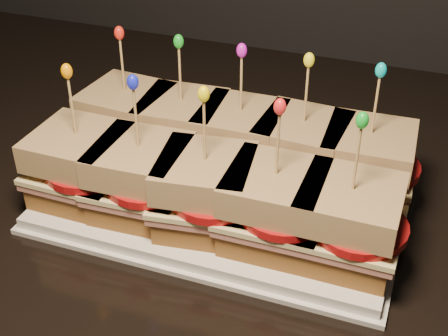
% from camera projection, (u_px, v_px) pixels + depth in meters
% --- Properties ---
extents(granite_slab, '(2.34, 0.75, 0.04)m').
position_uv_depth(granite_slab, '(269.00, 172.00, 0.83)').
color(granite_slab, black).
rests_on(granite_slab, cabinet).
extents(platter, '(0.40, 0.25, 0.02)m').
position_uv_depth(platter, '(224.00, 201.00, 0.74)').
color(platter, white).
rests_on(platter, granite_slab).
extents(platter_rim, '(0.41, 0.26, 0.01)m').
position_uv_depth(platter_rim, '(224.00, 205.00, 0.74)').
color(platter_rim, white).
rests_on(platter_rim, granite_slab).
extents(sandwich_0_bread_bot, '(0.10, 0.10, 0.03)m').
position_uv_depth(sandwich_0_bread_bot, '(129.00, 139.00, 0.81)').
color(sandwich_0_bread_bot, '#5F2F13').
rests_on(sandwich_0_bread_bot, platter).
extents(sandwich_0_ham, '(0.11, 0.11, 0.01)m').
position_uv_depth(sandwich_0_ham, '(128.00, 127.00, 0.80)').
color(sandwich_0_ham, '#B7655A').
rests_on(sandwich_0_ham, sandwich_0_bread_bot).
extents(sandwich_0_cheese, '(0.12, 0.11, 0.01)m').
position_uv_depth(sandwich_0_cheese, '(128.00, 122.00, 0.80)').
color(sandwich_0_cheese, '#F5E69F').
rests_on(sandwich_0_cheese, sandwich_0_ham).
extents(sandwich_0_tomato, '(0.10, 0.10, 0.01)m').
position_uv_depth(sandwich_0_tomato, '(134.00, 121.00, 0.79)').
color(sandwich_0_tomato, '#B01113').
rests_on(sandwich_0_tomato, sandwich_0_cheese).
extents(sandwich_0_bread_top, '(0.11, 0.11, 0.03)m').
position_uv_depth(sandwich_0_bread_top, '(126.00, 102.00, 0.78)').
color(sandwich_0_bread_top, brown).
rests_on(sandwich_0_bread_top, sandwich_0_tomato).
extents(sandwich_0_pick, '(0.00, 0.00, 0.09)m').
position_uv_depth(sandwich_0_pick, '(123.00, 68.00, 0.76)').
color(sandwich_0_pick, tan).
rests_on(sandwich_0_pick, sandwich_0_bread_top).
extents(sandwich_0_frill, '(0.01, 0.01, 0.02)m').
position_uv_depth(sandwich_0_frill, '(119.00, 33.00, 0.73)').
color(sandwich_0_frill, red).
rests_on(sandwich_0_frill, sandwich_0_pick).
extents(sandwich_1_bread_bot, '(0.10, 0.10, 0.03)m').
position_uv_depth(sandwich_1_bread_bot, '(183.00, 149.00, 0.79)').
color(sandwich_1_bread_bot, '#5F2F13').
rests_on(sandwich_1_bread_bot, platter).
extents(sandwich_1_ham, '(0.11, 0.11, 0.01)m').
position_uv_depth(sandwich_1_ham, '(183.00, 137.00, 0.78)').
color(sandwich_1_ham, '#B7655A').
rests_on(sandwich_1_ham, sandwich_1_bread_bot).
extents(sandwich_1_cheese, '(0.11, 0.11, 0.01)m').
position_uv_depth(sandwich_1_cheese, '(182.00, 133.00, 0.78)').
color(sandwich_1_cheese, '#F5E69F').
rests_on(sandwich_1_cheese, sandwich_1_ham).
extents(sandwich_1_tomato, '(0.10, 0.10, 0.01)m').
position_uv_depth(sandwich_1_tomato, '(189.00, 131.00, 0.76)').
color(sandwich_1_tomato, '#B01113').
rests_on(sandwich_1_tomato, sandwich_1_cheese).
extents(sandwich_1_bread_top, '(0.10, 0.10, 0.03)m').
position_uv_depth(sandwich_1_bread_top, '(182.00, 112.00, 0.76)').
color(sandwich_1_bread_top, brown).
rests_on(sandwich_1_bread_top, sandwich_1_tomato).
extents(sandwich_1_pick, '(0.00, 0.00, 0.09)m').
position_uv_depth(sandwich_1_pick, '(180.00, 77.00, 0.73)').
color(sandwich_1_pick, tan).
rests_on(sandwich_1_pick, sandwich_1_bread_top).
extents(sandwich_1_frill, '(0.01, 0.01, 0.02)m').
position_uv_depth(sandwich_1_frill, '(179.00, 41.00, 0.71)').
color(sandwich_1_frill, green).
rests_on(sandwich_1_frill, sandwich_1_pick).
extents(sandwich_2_bread_bot, '(0.10, 0.10, 0.03)m').
position_uv_depth(sandwich_2_bread_bot, '(240.00, 160.00, 0.77)').
color(sandwich_2_bread_bot, '#5F2F13').
rests_on(sandwich_2_bread_bot, platter).
extents(sandwich_2_ham, '(0.11, 0.10, 0.01)m').
position_uv_depth(sandwich_2_ham, '(240.00, 148.00, 0.76)').
color(sandwich_2_ham, '#B7655A').
rests_on(sandwich_2_ham, sandwich_2_bread_bot).
extents(sandwich_2_cheese, '(0.11, 0.10, 0.01)m').
position_uv_depth(sandwich_2_cheese, '(240.00, 143.00, 0.75)').
color(sandwich_2_cheese, '#F5E69F').
rests_on(sandwich_2_cheese, sandwich_2_ham).
extents(sandwich_2_tomato, '(0.10, 0.10, 0.01)m').
position_uv_depth(sandwich_2_tomato, '(248.00, 142.00, 0.74)').
color(sandwich_2_tomato, '#B01113').
rests_on(sandwich_2_tomato, sandwich_2_cheese).
extents(sandwich_2_bread_top, '(0.10, 0.10, 0.03)m').
position_uv_depth(sandwich_2_bread_top, '(241.00, 123.00, 0.74)').
color(sandwich_2_bread_top, brown).
rests_on(sandwich_2_bread_top, sandwich_2_tomato).
extents(sandwich_2_pick, '(0.00, 0.00, 0.09)m').
position_uv_depth(sandwich_2_pick, '(241.00, 87.00, 0.71)').
color(sandwich_2_pick, tan).
rests_on(sandwich_2_pick, sandwich_2_bread_top).
extents(sandwich_2_frill, '(0.01, 0.01, 0.02)m').
position_uv_depth(sandwich_2_frill, '(242.00, 50.00, 0.69)').
color(sandwich_2_frill, '#CE15CD').
rests_on(sandwich_2_frill, sandwich_2_pick).
extents(sandwich_3_bread_bot, '(0.10, 0.10, 0.03)m').
position_uv_depth(sandwich_3_bread_bot, '(300.00, 172.00, 0.75)').
color(sandwich_3_bread_bot, '#5F2F13').
rests_on(sandwich_3_bread_bot, platter).
extents(sandwich_3_ham, '(0.11, 0.11, 0.01)m').
position_uv_depth(sandwich_3_ham, '(301.00, 160.00, 0.74)').
color(sandwich_3_ham, '#B7655A').
rests_on(sandwich_3_ham, sandwich_3_bread_bot).
extents(sandwich_3_cheese, '(0.11, 0.11, 0.01)m').
position_uv_depth(sandwich_3_cheese, '(301.00, 155.00, 0.73)').
color(sandwich_3_cheese, '#F5E69F').
rests_on(sandwich_3_cheese, sandwich_3_ham).
extents(sandwich_3_tomato, '(0.10, 0.10, 0.01)m').
position_uv_depth(sandwich_3_tomato, '(311.00, 154.00, 0.72)').
color(sandwich_3_tomato, '#B01113').
rests_on(sandwich_3_tomato, sandwich_3_cheese).
extents(sandwich_3_bread_top, '(0.10, 0.10, 0.03)m').
position_uv_depth(sandwich_3_bread_top, '(303.00, 134.00, 0.72)').
color(sandwich_3_bread_top, brown).
rests_on(sandwich_3_bread_top, sandwich_3_tomato).
extents(sandwich_3_pick, '(0.00, 0.00, 0.09)m').
position_uv_depth(sandwich_3_pick, '(306.00, 98.00, 0.69)').
color(sandwich_3_pick, tan).
rests_on(sandwich_3_pick, sandwich_3_bread_top).
extents(sandwich_3_frill, '(0.01, 0.01, 0.02)m').
position_uv_depth(sandwich_3_frill, '(309.00, 60.00, 0.67)').
color(sandwich_3_frill, yellow).
rests_on(sandwich_3_frill, sandwich_3_pick).
extents(sandwich_4_bread_bot, '(0.10, 0.10, 0.03)m').
position_uv_depth(sandwich_4_bread_bot, '(364.00, 185.00, 0.72)').
color(sandwich_4_bread_bot, '#5F2F13').
rests_on(sandwich_4_bread_bot, platter).
extents(sandwich_4_ham, '(0.11, 0.10, 0.01)m').
position_uv_depth(sandwich_4_ham, '(366.00, 172.00, 0.71)').
color(sandwich_4_ham, '#B7655A').
rests_on(sandwich_4_ham, sandwich_4_bread_bot).
extents(sandwich_4_cheese, '(0.11, 0.11, 0.01)m').
position_uv_depth(sandwich_4_cheese, '(366.00, 167.00, 0.71)').
color(sandwich_4_cheese, '#F5E69F').
rests_on(sandwich_4_cheese, sandwich_4_ham).
extents(sandwich_4_tomato, '(0.10, 0.10, 0.01)m').
position_uv_depth(sandwich_4_tomato, '(377.00, 166.00, 0.70)').
color(sandwich_4_tomato, '#B01113').
rests_on(sandwich_4_tomato, sandwich_4_cheese).
extents(sandwich_4_bread_top, '(0.10, 0.10, 0.03)m').
position_uv_depth(sandwich_4_bread_top, '(370.00, 146.00, 0.69)').
color(sandwich_4_bread_top, brown).
rests_on(sandwich_4_bread_top, sandwich_4_tomato).
extents(sandwich_4_pick, '(0.00, 0.00, 0.09)m').
position_uv_depth(sandwich_4_pick, '(375.00, 109.00, 0.67)').
color(sandwich_4_pick, tan).
rests_on(sandwich_4_pick, sandwich_4_bread_top).
extents(sandwich_4_frill, '(0.01, 0.01, 0.02)m').
position_uv_depth(sandwich_4_frill, '(381.00, 70.00, 0.64)').
color(sandwich_4_frill, '#06B6BD').
rests_on(sandwich_4_frill, sandwich_4_pick).
extents(sandwich_5_bread_bot, '(0.10, 0.10, 0.03)m').
position_uv_depth(sandwich_5_bread_bot, '(84.00, 186.00, 0.72)').
color(sandwich_5_bread_bot, '#5F2F13').
rests_on(sandwich_5_bread_bot, platter).
extents(sandwich_5_ham, '(0.11, 0.10, 0.01)m').
position_uv_depth(sandwich_5_ham, '(82.00, 173.00, 0.71)').
color(sandwich_5_ham, '#B7655A').
rests_on(sandwich_5_ham, sandwich_5_bread_bot).
extents(sandwich_5_cheese, '(0.11, 0.10, 0.01)m').
position_uv_depth(sandwich_5_cheese, '(81.00, 168.00, 0.71)').
color(sandwich_5_cheese, '#F5E69F').
rests_on(sandwich_5_cheese, sandwich_5_ham).
extents(sandwich_5_tomato, '(0.10, 0.10, 0.01)m').
position_uv_depth(sandwich_5_tomato, '(87.00, 167.00, 0.70)').
color(sandwich_5_tomato, '#B01113').
rests_on(sandwich_5_tomato, sandwich_5_cheese).
extents(sandwich_5_bread_top, '(0.10, 0.10, 0.03)m').
position_uv_depth(sandwich_5_bread_top, '(78.00, 147.00, 0.69)').
color(sandwich_5_bread_top, brown).
rests_on(sandwich_5_bread_top, sandwich_5_tomato).
extents(sandwich_5_pick, '(0.00, 0.00, 0.09)m').
position_uv_depth(sandwich_5_pick, '(72.00, 110.00, 0.67)').
color(sandwich_5_pick, tan).
rests_on(sandwich_5_pick, sandwich_5_bread_top).
extents(sandwich_5_frill, '(0.01, 0.01, 0.02)m').
position_uv_depth(sandwich_5_frill, '(67.00, 71.00, 0.64)').
color(sandwich_5_frill, '#FD8F02').
rests_on(sandwich_5_frill, sandwich_5_pick).
extents(sandwich_6_bread_bot, '(0.10, 0.10, 0.03)m').
position_uv_depth(sandwich_6_bread_bot, '(143.00, 199.00, 0.70)').
color(sandwich_6_bread_bot, '#5F2F13').
rests_on(sandwich_6_bread_bot, platter).
extents(sandwich_6_ham, '(0.11, 0.11, 0.01)m').
position_uv_depth(sandwich_6_ham, '(142.00, 186.00, 0.69)').
color(sandwich_6_ham, '#B7655A').
rests_on(sandwich_6_ham, sandwich_6_bread_bot).
extents(sandwich_6_cheese, '(0.11, 0.11, 0.01)m').
position_uv_depth(sandwich_6_cheese, '(142.00, 181.00, 0.69)').
color(sandwich_6_cheese, '#F5E69F').
rests_on(sandwich_6_cheese, sandwich_6_ham).
extents(sandwich_6_tomato, '(0.10, 0.10, 0.01)m').
position_uv_depth(sandwich_6_tomato, '(149.00, 181.00, 0.67)').
color(sandwich_6_tomato, '#B01113').
rests_on(sandwich_6_tomato, sandwich_6_cheese).
extents(sandwich_6_bread_top, '(0.10, 0.10, 0.03)m').
position_uv_depth(sandwich_6_bread_top, '(140.00, 159.00, 0.67)').
color(sandwich_6_bread_top, brown).
rests_on(sandwich_6_bread_top, sandwich_6_tomato).
extents(sandwich_6_pick, '(0.00, 0.00, 0.09)m').
position_uv_depth(sandwich_6_pick, '(136.00, 122.00, 0.65)').
color(sandwich_6_pick, tan).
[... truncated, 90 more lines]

